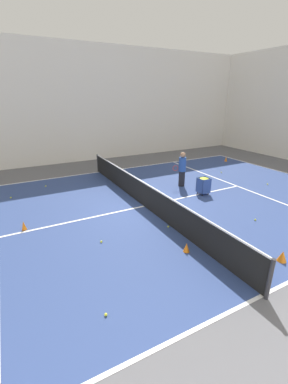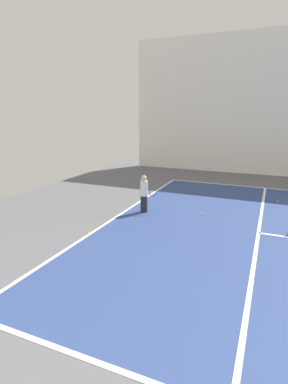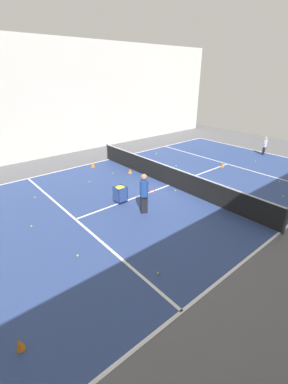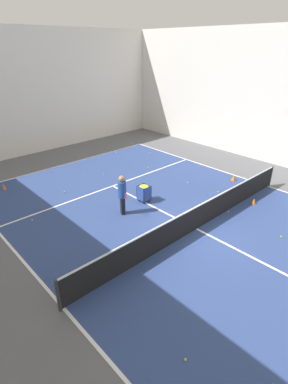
{
  "view_description": "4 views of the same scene",
  "coord_description": "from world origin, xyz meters",
  "px_view_note": "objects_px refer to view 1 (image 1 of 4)",
  "views": [
    {
      "loc": [
        8.94,
        -4.76,
        4.46
      ],
      "look_at": [
        0.0,
        0.0,
        0.66
      ],
      "focal_mm": 24.0,
      "sensor_mm": 36.0,
      "label": 1
    },
    {
      "loc": [
        8.94,
        -5.43,
        3.44
      ],
      "look_at": [
        -0.49,
        -9.47,
        0.74
      ],
      "focal_mm": 28.0,
      "sensor_mm": 36.0,
      "label": 2
    },
    {
      "loc": [
        -8.94,
        9.34,
        5.6
      ],
      "look_at": [
        -1.41,
        2.98,
        0.99
      ],
      "focal_mm": 24.0,
      "sensor_mm": 36.0,
      "label": 3
    },
    {
      "loc": [
        -8.47,
        -6.04,
        6.69
      ],
      "look_at": [
        0.06,
        3.2,
        0.49
      ],
      "focal_mm": 28.0,
      "sensor_mm": 36.0,
      "label": 4
    }
  ],
  "objects_px": {
    "tennis_net": "(144,194)",
    "training_cone_1": "(186,247)",
    "training_cone_0": "(226,159)",
    "ball_cart": "(204,183)",
    "coach_at_net": "(182,167)"
  },
  "relations": [
    {
      "from": "tennis_net",
      "to": "training_cone_1",
      "type": "relative_size",
      "value": 42.02
    },
    {
      "from": "training_cone_0",
      "to": "training_cone_1",
      "type": "xyz_separation_m",
      "value": [
        7.98,
        -9.53,
        -0.02
      ]
    },
    {
      "from": "ball_cart",
      "to": "training_cone_1",
      "type": "bearing_deg",
      "value": -45.73
    },
    {
      "from": "tennis_net",
      "to": "ball_cart",
      "type": "height_order",
      "value": "tennis_net"
    },
    {
      "from": "tennis_net",
      "to": "ball_cart",
      "type": "xyz_separation_m",
      "value": [
        0.06,
        3.2,
        0.01
      ]
    },
    {
      "from": "tennis_net",
      "to": "ball_cart",
      "type": "distance_m",
      "value": 3.2
    },
    {
      "from": "tennis_net",
      "to": "coach_at_net",
      "type": "bearing_deg",
      "value": 115.34
    },
    {
      "from": "training_cone_1",
      "to": "training_cone_0",
      "type": "bearing_deg",
      "value": 129.97
    },
    {
      "from": "training_cone_1",
      "to": "tennis_net",
      "type": "bearing_deg",
      "value": 172.52
    },
    {
      "from": "tennis_net",
      "to": "training_cone_0",
      "type": "distance_m",
      "value": 10.04
    },
    {
      "from": "ball_cart",
      "to": "training_cone_1",
      "type": "relative_size",
      "value": 2.86
    },
    {
      "from": "coach_at_net",
      "to": "training_cone_0",
      "type": "relative_size",
      "value": 5.32
    },
    {
      "from": "tennis_net",
      "to": "training_cone_0",
      "type": "xyz_separation_m",
      "value": [
        -4.34,
        9.05,
        -0.39
      ]
    },
    {
      "from": "ball_cart",
      "to": "training_cone_1",
      "type": "xyz_separation_m",
      "value": [
        3.58,
        -3.67,
        -0.43
      ]
    },
    {
      "from": "tennis_net",
      "to": "training_cone_1",
      "type": "height_order",
      "value": "tennis_net"
    }
  ]
}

